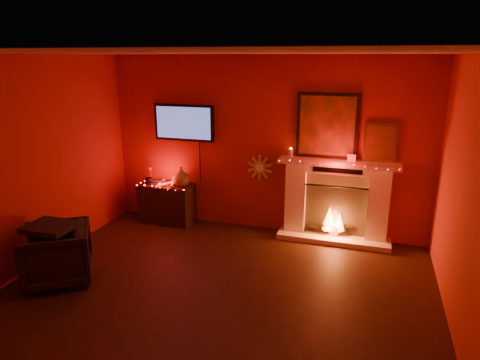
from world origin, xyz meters
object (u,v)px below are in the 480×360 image
(console_table, at_px, (168,200))
(armchair, at_px, (57,255))
(fireplace, at_px, (336,193))
(sunburst_clock, at_px, (260,168))
(tv, at_px, (184,123))

(console_table, height_order, armchair, console_table)
(console_table, bearing_deg, fireplace, 2.76)
(sunburst_clock, distance_m, armchair, 3.13)
(fireplace, height_order, armchair, fireplace)
(armchair, bearing_deg, sunburst_clock, 106.93)
(fireplace, distance_m, console_table, 2.72)
(fireplace, relative_size, armchair, 2.81)
(sunburst_clock, distance_m, console_table, 1.64)
(tv, height_order, sunburst_clock, tv)
(fireplace, bearing_deg, console_table, -177.24)
(tv, height_order, console_table, tv)
(fireplace, height_order, tv, fireplace)
(tv, relative_size, sunburst_clock, 3.10)
(fireplace, relative_size, tv, 1.76)
(console_table, relative_size, armchair, 1.24)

